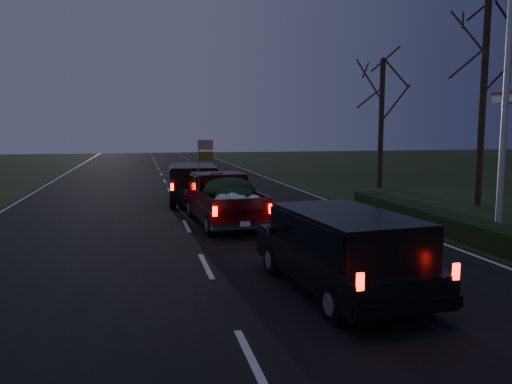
{
  "coord_description": "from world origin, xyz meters",
  "views": [
    {
      "loc": [
        -1.42,
        -11.31,
        3.17
      ],
      "look_at": [
        1.98,
        3.32,
        1.3
      ],
      "focal_mm": 35.0,
      "sensor_mm": 36.0,
      "label": 1
    }
  ],
  "objects": [
    {
      "name": "bare_tree_mid",
      "position": [
        12.5,
        7.0,
        6.35
      ],
      "size": [
        3.6,
        3.6,
        8.5
      ],
      "color": "black",
      "rests_on": "ground"
    },
    {
      "name": "pickup_truck",
      "position": [
        1.27,
        5.08,
        0.95
      ],
      "size": [
        2.15,
        4.95,
        2.54
      ],
      "rotation": [
        0.0,
        0.0,
        0.06
      ],
      "color": "#3F080C",
      "rests_on": "ground"
    },
    {
      "name": "lead_suv",
      "position": [
        0.76,
        10.19,
        1.03
      ],
      "size": [
        2.25,
        4.83,
        1.36
      ],
      "rotation": [
        0.0,
        0.0,
        -0.06
      ],
      "color": "black",
      "rests_on": "ground"
    },
    {
      "name": "bare_tree_far",
      "position": [
        11.5,
        14.0,
        5.23
      ],
      "size": [
        3.6,
        3.6,
        7.0
      ],
      "color": "black",
      "rests_on": "ground"
    },
    {
      "name": "road_asphalt",
      "position": [
        0.0,
        0.0,
        0.01
      ],
      "size": [
        14.0,
        120.0,
        0.02
      ],
      "primitive_type": "cube",
      "color": "black",
      "rests_on": "ground"
    },
    {
      "name": "hedge_row",
      "position": [
        7.8,
        3.0,
        0.3
      ],
      "size": [
        1.0,
        10.0,
        0.6
      ],
      "primitive_type": "cube",
      "color": "black",
      "rests_on": "ground"
    },
    {
      "name": "light_pole",
      "position": [
        9.5,
        2.0,
        5.48
      ],
      "size": [
        0.5,
        0.9,
        9.16
      ],
      "color": "silver",
      "rests_on": "ground"
    },
    {
      "name": "ground",
      "position": [
        0.0,
        0.0,
        0.0
      ],
      "size": [
        120.0,
        120.0,
        0.0
      ],
      "primitive_type": "plane",
      "color": "black",
      "rests_on": "ground"
    },
    {
      "name": "rear_suv",
      "position": [
        2.35,
        -2.52,
        0.99
      ],
      "size": [
        2.4,
        4.71,
        1.31
      ],
      "rotation": [
        0.0,
        0.0,
        0.09
      ],
      "color": "black",
      "rests_on": "ground"
    }
  ]
}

